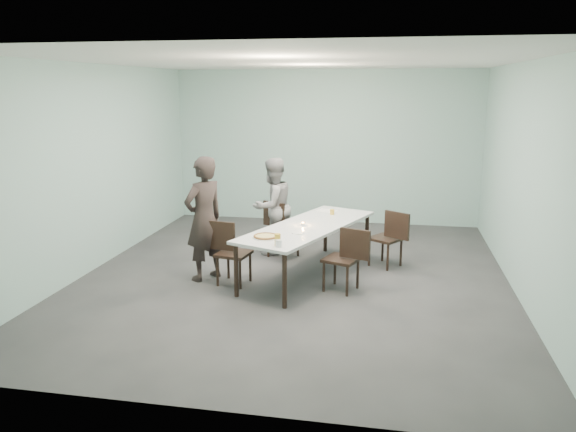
% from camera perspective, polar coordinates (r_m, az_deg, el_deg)
% --- Properties ---
extents(ground, '(7.00, 7.00, 0.00)m').
position_cam_1_polar(ground, '(8.13, 0.60, -6.17)').
color(ground, '#333335').
rests_on(ground, ground).
extents(room_shell, '(6.02, 7.02, 3.01)m').
position_cam_1_polar(room_shell, '(7.70, 0.64, 8.21)').
color(room_shell, '#98C0BA').
rests_on(room_shell, ground).
extents(table, '(1.78, 2.75, 0.75)m').
position_cam_1_polar(table, '(7.99, 2.07, -1.32)').
color(table, white).
rests_on(table, ground).
extents(chair_near_left, '(0.64, 0.48, 0.87)m').
position_cam_1_polar(chair_near_left, '(7.77, -6.09, -3.27)').
color(chair_near_left, black).
rests_on(chair_near_left, ground).
extents(chair_far_left, '(0.65, 0.57, 0.87)m').
position_cam_1_polar(chair_far_left, '(8.98, -0.89, -0.96)').
color(chair_far_left, black).
rests_on(chair_far_left, ground).
extents(chair_near_right, '(0.65, 0.54, 0.87)m').
position_cam_1_polar(chair_near_right, '(7.46, 6.00, -3.97)').
color(chair_near_right, black).
rests_on(chair_near_right, ground).
extents(chair_far_right, '(0.63, 0.58, 0.87)m').
position_cam_1_polar(chair_far_right, '(8.54, 10.35, -1.91)').
color(chair_far_right, black).
rests_on(chair_far_right, ground).
extents(diner_near, '(0.70, 0.76, 1.75)m').
position_cam_1_polar(diner_near, '(7.89, -8.52, -0.29)').
color(diner_near, black).
rests_on(diner_near, ground).
extents(diner_far, '(0.93, 0.97, 1.57)m').
position_cam_1_polar(diner_far, '(9.06, -1.57, 0.99)').
color(diner_far, gray).
rests_on(diner_far, ground).
extents(pizza, '(0.34, 0.34, 0.04)m').
position_cam_1_polar(pizza, '(7.30, -2.29, -2.09)').
color(pizza, white).
rests_on(pizza, table).
extents(side_plate, '(0.18, 0.18, 0.01)m').
position_cam_1_polar(side_plate, '(7.54, 1.04, -1.70)').
color(side_plate, white).
rests_on(side_plate, table).
extents(beer_glass, '(0.08, 0.08, 0.15)m').
position_cam_1_polar(beer_glass, '(6.93, -1.07, -2.42)').
color(beer_glass, gold).
rests_on(beer_glass, table).
extents(water_tumbler, '(0.08, 0.08, 0.09)m').
position_cam_1_polar(water_tumbler, '(6.88, -0.96, -2.80)').
color(water_tumbler, silver).
rests_on(water_tumbler, table).
extents(tealight, '(0.06, 0.06, 0.05)m').
position_cam_1_polar(tealight, '(7.94, 1.52, -0.83)').
color(tealight, silver).
rests_on(tealight, table).
extents(amber_tumbler, '(0.07, 0.07, 0.08)m').
position_cam_1_polar(amber_tumbler, '(8.65, 4.50, 0.42)').
color(amber_tumbler, gold).
rests_on(amber_tumbler, table).
extents(menu, '(0.36, 0.31, 0.01)m').
position_cam_1_polar(menu, '(8.90, 3.98, 0.55)').
color(menu, silver).
rests_on(menu, table).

